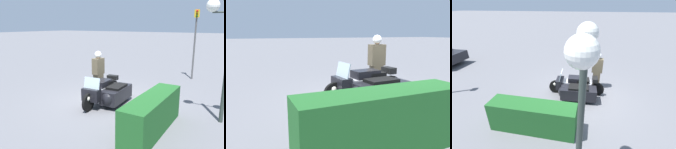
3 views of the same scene
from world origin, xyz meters
TOP-DOWN VIEW (x-y plane):
  - ground_plane at (0.00, 0.00)m, footprint 160.00×160.00m
  - police_motorcycle at (0.43, 0.21)m, footprint 2.58×1.19m
  - officer_rider at (-0.50, -0.91)m, footprint 0.52×0.33m
  - hedge_bush_curbside at (1.56, 2.42)m, footprint 2.89×0.71m
  - traffic_light_far at (-5.34, 2.00)m, footprint 0.22×0.28m

SIDE VIEW (x-z plane):
  - ground_plane at x=0.00m, z-range 0.00..0.00m
  - police_motorcycle at x=0.43m, z-range -0.11..1.05m
  - hedge_bush_curbside at x=1.56m, z-range 0.00..1.03m
  - officer_rider at x=-0.50m, z-range 0.05..1.91m
  - traffic_light_far at x=-5.34m, z-range 0.56..4.28m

